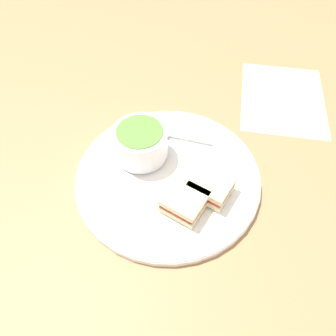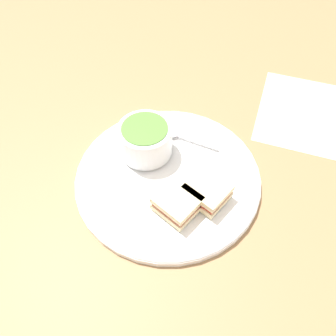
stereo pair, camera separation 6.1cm
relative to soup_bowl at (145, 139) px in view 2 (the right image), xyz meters
name	(u,v)px [view 2 (the right image)]	position (x,y,z in m)	size (l,w,h in m)	color
ground_plane	(168,179)	(0.07, -0.03, -0.05)	(2.40, 2.40, 0.00)	#9E754C
plate	(168,176)	(0.07, -0.03, -0.04)	(0.35, 0.35, 0.02)	white
soup_bowl	(145,139)	(0.00, 0.00, 0.00)	(0.11, 0.11, 0.06)	white
spoon	(175,134)	(0.03, 0.06, -0.03)	(0.12, 0.03, 0.01)	silver
sandwich_half_near	(177,203)	(0.12, -0.09, -0.02)	(0.08, 0.08, 0.03)	beige
sandwich_half_far	(207,191)	(0.15, -0.04, -0.02)	(0.08, 0.08, 0.03)	beige
menu_sheet	(302,112)	(0.25, 0.28, -0.05)	(0.23, 0.28, 0.00)	white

